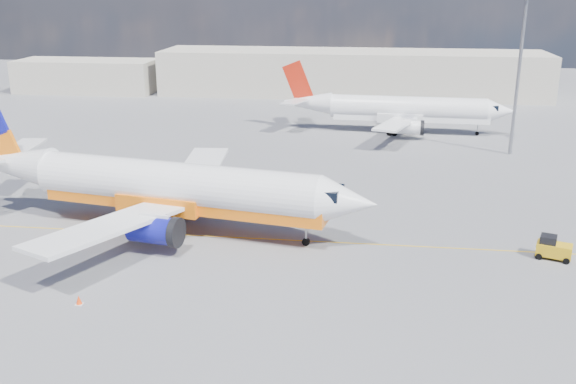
# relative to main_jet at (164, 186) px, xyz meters

# --- Properties ---
(ground) EXTENTS (240.00, 240.00, 0.00)m
(ground) POSITION_rel_main_jet_xyz_m (8.13, -4.26, -3.76)
(ground) COLOR #5E5E63
(ground) RESTS_ON ground
(taxi_line) EXTENTS (70.00, 0.15, 0.01)m
(taxi_line) POSITION_rel_main_jet_xyz_m (8.13, -1.26, -3.75)
(taxi_line) COLOR gold
(taxi_line) RESTS_ON ground
(terminal_main) EXTENTS (70.00, 14.00, 8.00)m
(terminal_main) POSITION_rel_main_jet_xyz_m (13.13, 70.74, 0.24)
(terminal_main) COLOR beige
(terminal_main) RESTS_ON ground
(terminal_annex) EXTENTS (26.00, 10.00, 6.00)m
(terminal_annex) POSITION_rel_main_jet_xyz_m (-36.87, 67.74, -0.76)
(terminal_annex) COLOR beige
(terminal_annex) RESTS_ON ground
(main_jet) EXTENTS (37.33, 28.95, 11.27)m
(main_jet) POSITION_rel_main_jet_xyz_m (0.00, 0.00, 0.00)
(main_jet) COLOR white
(main_jet) RESTS_ON ground
(second_jet) EXTENTS (31.94, 25.24, 9.68)m
(second_jet) POSITION_rel_main_jet_xyz_m (20.89, 39.75, -0.53)
(second_jet) COLOR white
(second_jet) RESTS_ON ground
(gse_tug) EXTENTS (2.81, 2.23, 1.78)m
(gse_tug) POSITION_rel_main_jet_xyz_m (30.87, -2.30, -2.91)
(gse_tug) COLOR black
(gse_tug) RESTS_ON ground
(traffic_cone) EXTENTS (0.45, 0.45, 0.63)m
(traffic_cone) POSITION_rel_main_jet_xyz_m (-1.53, -13.84, -3.45)
(traffic_cone) COLOR white
(traffic_cone) RESTS_ON ground
(floodlight_mast) EXTENTS (1.38, 1.38, 18.85)m
(floodlight_mast) POSITION_rel_main_jet_xyz_m (33.89, 29.39, 7.54)
(floodlight_mast) COLOR gray
(floodlight_mast) RESTS_ON ground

